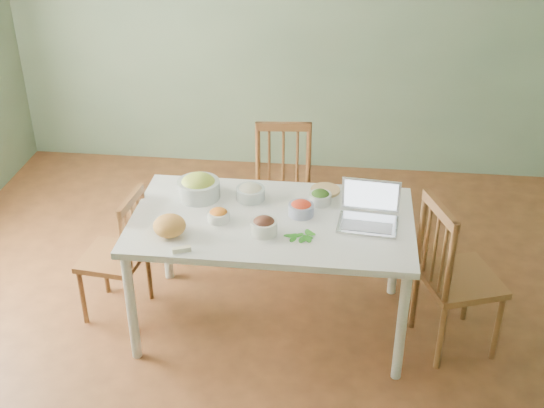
# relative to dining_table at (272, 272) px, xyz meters

# --- Properties ---
(floor) EXTENTS (5.00, 5.00, 0.00)m
(floor) POSITION_rel_dining_table_xyz_m (-0.11, -0.16, -0.40)
(floor) COLOR #4D2A17
(floor) RESTS_ON ground
(wall_back) EXTENTS (5.00, 0.00, 2.70)m
(wall_back) POSITION_rel_dining_table_xyz_m (-0.11, 2.34, 0.95)
(wall_back) COLOR gray
(wall_back) RESTS_ON ground
(dining_table) EXTENTS (1.71, 0.96, 0.80)m
(dining_table) POSITION_rel_dining_table_xyz_m (0.00, 0.00, 0.00)
(dining_table) COLOR white
(dining_table) RESTS_ON floor
(chair_far) EXTENTS (0.48, 0.46, 0.99)m
(chair_far) POSITION_rel_dining_table_xyz_m (-0.02, 0.84, 0.09)
(chair_far) COLOR brown
(chair_far) RESTS_ON floor
(chair_left) EXTENTS (0.42, 0.44, 0.90)m
(chair_left) POSITION_rel_dining_table_xyz_m (-1.04, 0.01, 0.05)
(chair_left) COLOR brown
(chair_left) RESTS_ON floor
(chair_right) EXTENTS (0.56, 0.58, 1.03)m
(chair_right) POSITION_rel_dining_table_xyz_m (1.16, -0.06, 0.11)
(chair_right) COLOR brown
(chair_right) RESTS_ON floor
(bread_boule) EXTENTS (0.25, 0.25, 0.12)m
(bread_boule) POSITION_rel_dining_table_xyz_m (-0.57, -0.25, 0.46)
(bread_boule) COLOR gold
(bread_boule) RESTS_ON dining_table
(butter_stick) EXTENTS (0.11, 0.07, 0.03)m
(butter_stick) POSITION_rel_dining_table_xyz_m (-0.46, -0.42, 0.42)
(butter_stick) COLOR #FCF3CE
(butter_stick) RESTS_ON dining_table
(bowl_squash) EXTENTS (0.36, 0.36, 0.16)m
(bowl_squash) POSITION_rel_dining_table_xyz_m (-0.49, 0.21, 0.48)
(bowl_squash) COLOR gold
(bowl_squash) RESTS_ON dining_table
(bowl_carrot) EXTENTS (0.18, 0.18, 0.08)m
(bowl_carrot) POSITION_rel_dining_table_xyz_m (-0.32, -0.06, 0.44)
(bowl_carrot) COLOR orange
(bowl_carrot) RESTS_ON dining_table
(bowl_onion) EXTENTS (0.24, 0.24, 0.10)m
(bowl_onion) POSITION_rel_dining_table_xyz_m (-0.16, 0.22, 0.45)
(bowl_onion) COLOR beige
(bowl_onion) RESTS_ON dining_table
(bowl_mushroom) EXTENTS (0.20, 0.20, 0.10)m
(bowl_mushroom) POSITION_rel_dining_table_xyz_m (-0.03, -0.18, 0.45)
(bowl_mushroom) COLOR #481C0F
(bowl_mushroom) RESTS_ON dining_table
(bowl_redpep) EXTENTS (0.20, 0.20, 0.09)m
(bowl_redpep) POSITION_rel_dining_table_xyz_m (0.17, 0.06, 0.45)
(bowl_redpep) COLOR #CC4120
(bowl_redpep) RESTS_ON dining_table
(bowl_broccoli) EXTENTS (0.16, 0.16, 0.09)m
(bowl_broccoli) POSITION_rel_dining_table_xyz_m (0.28, 0.22, 0.45)
(bowl_broccoli) COLOR #27451C
(bowl_broccoli) RESTS_ON dining_table
(flatbread) EXTENTS (0.23, 0.23, 0.02)m
(flatbread) POSITION_rel_dining_table_xyz_m (0.30, 0.38, 0.41)
(flatbread) COLOR tan
(flatbread) RESTS_ON dining_table
(basil_bunch) EXTENTS (0.19, 0.19, 0.02)m
(basil_bunch) POSITION_rel_dining_table_xyz_m (0.18, -0.19, 0.41)
(basil_bunch) COLOR #216D1B
(basil_bunch) RESTS_ON dining_table
(laptop) EXTENTS (0.38, 0.32, 0.25)m
(laptop) POSITION_rel_dining_table_xyz_m (0.58, -0.02, 0.52)
(laptop) COLOR silver
(laptop) RESTS_ON dining_table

